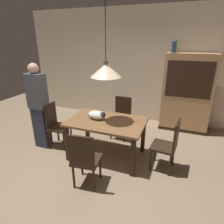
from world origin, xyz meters
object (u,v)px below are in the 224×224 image
Objects in this scene: chair_far_back at (121,116)px; chair_near_front at (85,158)px; pendant_lamp at (106,70)px; person_standing at (39,107)px; dining_table at (107,126)px; hutch_bookcase at (186,95)px; book_blue_wide at (173,47)px; book_green_slim at (176,46)px; cat_sleeping at (97,115)px; chair_right_side at (169,143)px; chair_left_side at (56,123)px.

chair_near_front is at bearing -89.84° from chair_far_back.
person_standing is (-1.40, -0.12, -0.78)m from pendant_lamp.
hutch_bookcase reaches higher than dining_table.
book_blue_wide is 0.06m from book_green_slim.
dining_table is at bearing -117.12° from book_blue_wide.
chair_near_front is at bearing -89.41° from pendant_lamp.
book_blue_wide reaches higher than chair_far_back.
cat_sleeping is 2.41m from book_green_slim.
cat_sleeping is 1.63× the size of book_blue_wide.
chair_near_front is 0.97m from cat_sleeping.
chair_near_front is at bearing -142.13° from chair_right_side.
chair_far_back is (0.00, 0.88, -0.14)m from dining_table.
person_standing reaches higher than chair_near_front.
hutch_bookcase reaches higher than chair_left_side.
chair_left_side is 2.37× the size of cat_sleeping.
chair_right_side is 0.72× the size of pendant_lamp.
book_green_slim is at bearing 56.60° from cat_sleeping.
chair_near_front is 2.37× the size of cat_sleeping.
hutch_bookcase is (1.33, 0.90, 0.38)m from chair_far_back.
book_blue_wide is (-0.22, 1.79, 1.46)m from chair_right_side.
book_green_slim is at bearing 179.76° from hutch_bookcase.
book_blue_wide is at bearing 62.88° from pendant_lamp.
hutch_bookcase is at bearing 34.80° from person_standing.
hutch_bookcase is (1.33, 1.78, 0.24)m from dining_table.
chair_right_side is 1.84m from hutch_bookcase.
chair_far_back is at bearing 77.07° from cat_sleeping.
cat_sleeping is 0.86m from pendant_lamp.
chair_right_side is (2.26, 0.00, 0.00)m from chair_left_side.
chair_far_back reaches higher than cat_sleeping.
chair_near_front is at bearing -116.50° from hutch_bookcase.
chair_right_side is at bearing -1.08° from cat_sleeping.
chair_right_side is 0.54× the size of person_standing.
chair_right_side is 2.37× the size of cat_sleeping.
dining_table is 0.26m from cat_sleeping.
book_green_slim is (0.96, 2.66, 1.47)m from chair_near_front.
person_standing is at bearing -145.20° from hutch_bookcase.
cat_sleeping is (0.93, 0.03, 0.32)m from chair_left_side.
book_green_slim is at bearing 70.15° from chair_near_front.
hutch_bookcase reaches higher than cat_sleeping.
pendant_lamp is at bearing 179.61° from chair_right_side.
chair_far_back is 3.88× the size of book_blue_wide.
book_blue_wide reaches higher than cat_sleeping.
chair_left_side is at bearing -179.56° from pendant_lamp.
chair_left_side is at bearing -178.41° from cat_sleeping.
chair_right_side is 2.32m from book_blue_wide.
chair_right_side is (1.13, -0.01, -0.14)m from dining_table.
cat_sleeping is (-0.19, 0.02, 0.18)m from dining_table.
chair_right_side is at bearing -84.91° from book_green_slim.
hutch_bookcase is at bearing 83.43° from chair_right_side.
chair_right_side is 1.36m from cat_sleeping.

